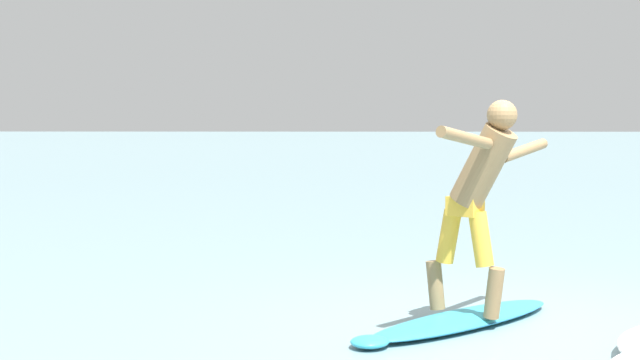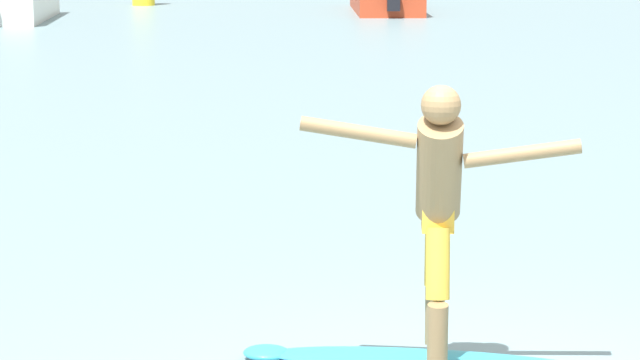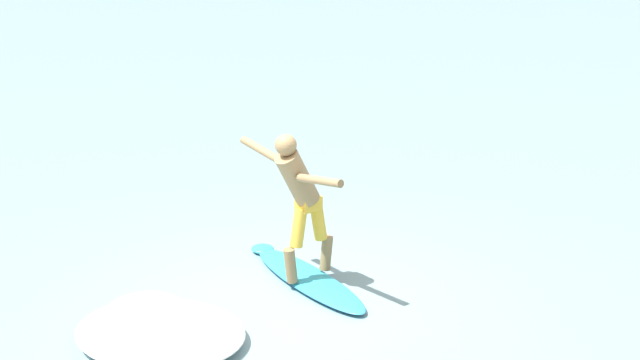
# 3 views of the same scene
# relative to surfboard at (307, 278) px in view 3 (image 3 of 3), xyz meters

# --- Properties ---
(ground_plane) EXTENTS (200.00, 200.00, 0.00)m
(ground_plane) POSITION_rel_surfboard_xyz_m (-0.10, -0.51, -0.05)
(ground_plane) COLOR #77969D
(surfboard) EXTENTS (1.92, 1.99, 0.23)m
(surfboard) POSITION_rel_surfboard_xyz_m (0.00, 0.00, 0.00)
(surfboard) COLOR #30A5C1
(surfboard) RESTS_ON ground
(surfer) EXTENTS (1.41, 1.12, 1.78)m
(surfer) POSITION_rel_surfboard_xyz_m (-0.05, -0.14, 1.11)
(surfer) COLOR olive
(surfer) RESTS_ON surfboard
(wave_foam_at_tail) EXTENTS (1.38, 1.46, 0.16)m
(wave_foam_at_tail) POSITION_rel_surfboard_xyz_m (-1.47, -1.32, 0.03)
(wave_foam_at_tail) COLOR white
(wave_foam_at_tail) RESTS_ON ground
(wave_foam_at_nose) EXTENTS (2.13, 1.91, 0.20)m
(wave_foam_at_nose) POSITION_rel_surfboard_xyz_m (-1.18, -1.71, 0.05)
(wave_foam_at_nose) COLOR white
(wave_foam_at_nose) RESTS_ON ground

